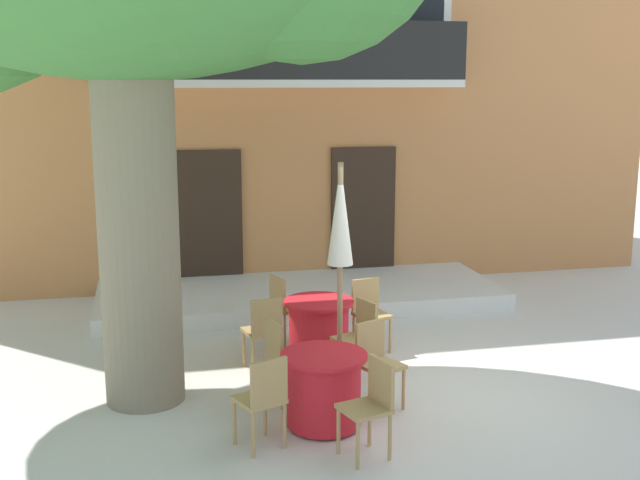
% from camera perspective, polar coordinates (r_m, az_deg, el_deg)
% --- Properties ---
extents(ground_plane, '(120.00, 120.00, 0.00)m').
position_cam_1_polar(ground_plane, '(9.04, 9.39, -10.78)').
color(ground_plane, silver).
extents(building_facade, '(13.00, 5.09, 7.50)m').
position_cam_1_polar(building_facade, '(14.91, -3.88, 12.77)').
color(building_facade, '#CC844C').
rests_on(building_facade, ground).
extents(entrance_step_platform, '(6.14, 2.23, 0.25)m').
position_cam_1_polar(entrance_step_platform, '(12.29, -1.43, -4.00)').
color(entrance_step_platform, silver).
rests_on(entrance_step_platform, ground).
extents(cafe_table_near_tree, '(0.86, 0.86, 0.76)m').
position_cam_1_polar(cafe_table_near_tree, '(7.98, 0.27, -10.69)').
color(cafe_table_near_tree, red).
rests_on(cafe_table_near_tree, ground).
extents(cafe_chair_near_tree_0, '(0.50, 0.50, 0.91)m').
position_cam_1_polar(cafe_chair_near_tree_0, '(7.37, 3.71, -11.50)').
color(cafe_chair_near_tree_0, tan).
rests_on(cafe_chair_near_tree_0, ground).
extents(cafe_chair_near_tree_1, '(0.53, 0.53, 0.91)m').
position_cam_1_polar(cafe_chair_near_tree_1, '(8.43, 4.06, -8.48)').
color(cafe_chair_near_tree_1, tan).
rests_on(cafe_chair_near_tree_1, ground).
extents(cafe_chair_near_tree_2, '(0.50, 0.50, 0.91)m').
position_cam_1_polar(cafe_chair_near_tree_2, '(8.51, -2.69, -8.26)').
color(cafe_chair_near_tree_2, tan).
rests_on(cafe_chair_near_tree_2, ground).
extents(cafe_chair_near_tree_3, '(0.53, 0.53, 0.91)m').
position_cam_1_polar(cafe_chair_near_tree_3, '(7.48, -4.11, -11.14)').
color(cafe_chair_near_tree_3, tan).
rests_on(cafe_chair_near_tree_3, ground).
extents(cafe_table_middle, '(0.86, 0.86, 0.76)m').
position_cam_1_polar(cafe_table_middle, '(9.79, -0.09, -6.43)').
color(cafe_table_middle, red).
rests_on(cafe_table_middle, ground).
extents(cafe_chair_middle_0, '(0.51, 0.51, 0.91)m').
position_cam_1_polar(cafe_chair_middle_0, '(9.20, 2.84, -6.74)').
color(cafe_chair_middle_0, tan).
rests_on(cafe_chair_middle_0, ground).
extents(cafe_chair_middle_1, '(0.48, 0.48, 0.91)m').
position_cam_1_polar(cafe_chair_middle_1, '(10.14, 3.56, -5.00)').
color(cafe_chair_middle_1, tan).
rests_on(cafe_chair_middle_1, ground).
extents(cafe_chair_middle_2, '(0.50, 0.50, 0.91)m').
position_cam_1_polar(cafe_chair_middle_2, '(10.34, -2.55, -4.66)').
color(cafe_chair_middle_2, tan).
rests_on(cafe_chair_middle_2, ground).
extents(cafe_chair_middle_3, '(0.48, 0.48, 0.91)m').
position_cam_1_polar(cafe_chair_middle_3, '(9.40, -4.07, -6.34)').
color(cafe_chair_middle_3, tan).
rests_on(cafe_chair_middle_3, ground).
extents(cafe_umbrella, '(0.44, 0.44, 2.55)m').
position_cam_1_polar(cafe_umbrella, '(8.48, 1.46, -0.33)').
color(cafe_umbrella, '#997A56').
rests_on(cafe_umbrella, ground).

